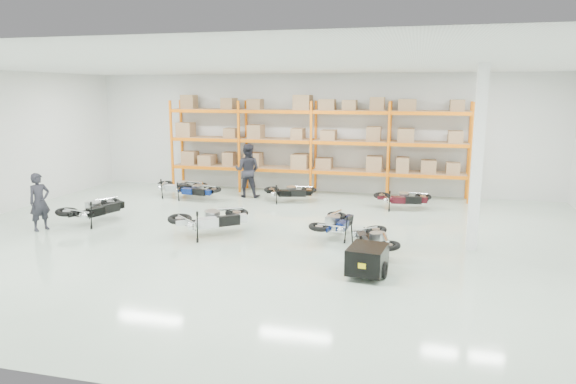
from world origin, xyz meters
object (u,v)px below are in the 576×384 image
(moto_silver_left, at_px, (211,214))
(trailer, at_px, (367,259))
(moto_back_b, at_px, (180,183))
(moto_back_d, at_px, (403,195))
(moto_blue_centre, at_px, (336,219))
(moto_black_far_left, at_px, (94,204))
(person_back, at_px, (247,171))
(moto_back_a, at_px, (195,187))
(moto_back_c, at_px, (290,188))
(person_left, at_px, (40,202))
(moto_touring_right, at_px, (374,234))

(moto_silver_left, xyz_separation_m, trailer, (4.40, -2.17, -0.21))
(moto_back_b, bearing_deg, moto_back_d, -88.34)
(moto_blue_centre, relative_size, moto_black_far_left, 0.89)
(moto_blue_centre, distance_m, trailer, 3.06)
(moto_blue_centre, xyz_separation_m, person_back, (-3.98, 4.48, 0.48))
(moto_back_a, relative_size, moto_back_c, 0.99)
(trailer, height_order, moto_back_b, moto_back_b)
(moto_back_b, height_order, moto_back_c, moto_back_b)
(moto_back_a, xyz_separation_m, person_back, (1.63, 1.01, 0.50))
(moto_silver_left, distance_m, moto_back_a, 4.75)
(moto_black_far_left, relative_size, moto_back_a, 1.17)
(person_left, height_order, person_back, person_back)
(moto_silver_left, height_order, moto_back_b, moto_silver_left)
(person_left, relative_size, person_back, 0.83)
(trailer, xyz_separation_m, moto_back_b, (-7.50, 6.63, 0.14))
(moto_touring_right, relative_size, moto_back_d, 1.00)
(moto_back_a, height_order, person_back, person_back)
(moto_silver_left, height_order, moto_touring_right, moto_silver_left)
(moto_back_b, distance_m, person_left, 5.43)
(moto_back_c, distance_m, person_back, 1.87)
(moto_blue_centre, height_order, moto_touring_right, moto_blue_centre)
(trailer, xyz_separation_m, person_back, (-5.10, 7.32, 0.60))
(moto_blue_centre, xyz_separation_m, trailer, (1.12, -2.84, -0.11))
(moto_touring_right, distance_m, person_back, 7.68)
(moto_blue_centre, height_order, person_back, person_back)
(moto_black_far_left, relative_size, trailer, 1.15)
(person_back, bearing_deg, moto_back_b, 13.54)
(moto_black_far_left, relative_size, moto_back_b, 1.08)
(person_back, bearing_deg, moto_back_a, 29.37)
(moto_blue_centre, height_order, person_left, person_left)
(trailer, height_order, person_left, person_left)
(moto_touring_right, height_order, trailer, moto_touring_right)
(moto_touring_right, relative_size, trailer, 1.01)
(moto_black_far_left, height_order, moto_back_b, moto_black_far_left)
(trailer, bearing_deg, moto_back_c, 123.93)
(moto_black_far_left, bearing_deg, person_back, -106.20)
(moto_blue_centre, distance_m, moto_black_far_left, 7.16)
(moto_back_d, distance_m, person_back, 5.69)
(moto_silver_left, distance_m, moto_back_b, 5.43)
(moto_back_d, relative_size, person_left, 0.99)
(person_back, bearing_deg, moto_black_far_left, 53.86)
(moto_blue_centre, height_order, moto_silver_left, moto_silver_left)
(moto_black_far_left, bearing_deg, moto_back_c, -121.58)
(trailer, bearing_deg, person_back, 132.52)
(trailer, bearing_deg, moto_silver_left, 161.43)
(moto_back_c, bearing_deg, person_back, 62.55)
(moto_blue_centre, relative_size, moto_silver_left, 0.84)
(moto_back_b, bearing_deg, moto_touring_right, -122.02)
(moto_silver_left, height_order, moto_back_d, moto_silver_left)
(person_left, bearing_deg, moto_back_d, -39.29)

